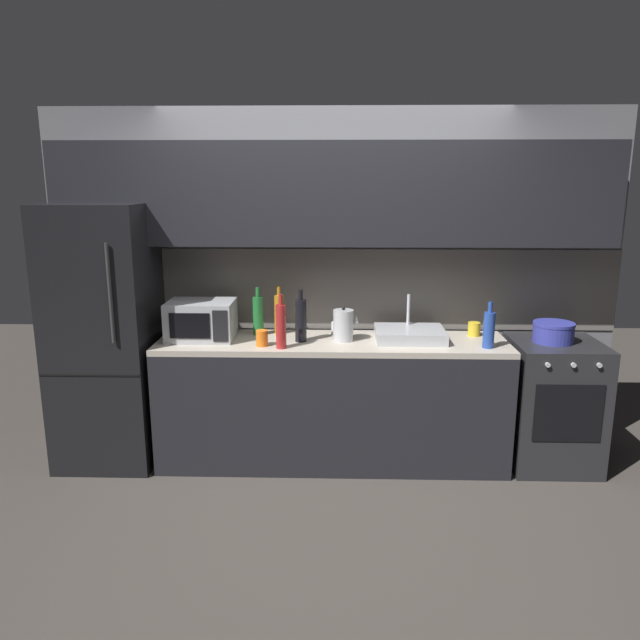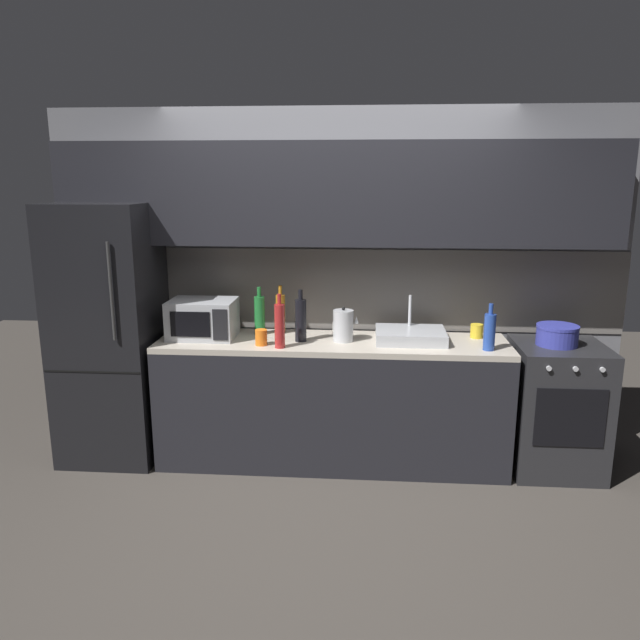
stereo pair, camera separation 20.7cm
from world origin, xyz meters
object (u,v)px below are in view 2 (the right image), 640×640
(wine_bottle_amber, at_px, (281,313))
(wine_bottle_blue, at_px, (490,331))
(kettle, at_px, (343,326))
(wine_bottle_dark, at_px, (301,320))
(mug_orange, at_px, (261,337))
(mug_yellow, at_px, (477,331))
(refrigerator, at_px, (110,333))
(oven_range, at_px, (556,408))
(microwave, at_px, (203,319))
(wine_bottle_red, at_px, (280,325))
(wine_bottle_green, at_px, (260,315))
(mug_white, at_px, (337,328))
(cooking_pot, at_px, (557,335))

(wine_bottle_amber, relative_size, wine_bottle_blue, 1.13)
(kettle, relative_size, wine_bottle_blue, 0.78)
(wine_bottle_dark, distance_m, mug_orange, 0.30)
(wine_bottle_dark, distance_m, mug_yellow, 1.25)
(refrigerator, distance_m, oven_range, 3.20)
(microwave, height_order, wine_bottle_red, wine_bottle_red)
(kettle, height_order, wine_bottle_dark, wine_bottle_dark)
(wine_bottle_amber, bearing_deg, wine_bottle_green, -163.51)
(oven_range, distance_m, wine_bottle_dark, 1.88)
(wine_bottle_amber, height_order, mug_white, wine_bottle_amber)
(wine_bottle_amber, height_order, cooking_pot, wine_bottle_amber)
(wine_bottle_dark, xyz_separation_m, mug_white, (0.25, 0.21, -0.11))
(refrigerator, relative_size, mug_white, 20.64)
(wine_bottle_amber, distance_m, wine_bottle_green, 0.15)
(wine_bottle_blue, bearing_deg, wine_bottle_red, -177.92)
(refrigerator, bearing_deg, wine_bottle_blue, -3.43)
(microwave, relative_size, mug_orange, 4.25)
(refrigerator, xyz_separation_m, mug_white, (1.63, 0.18, 0.02))
(wine_bottle_blue, xyz_separation_m, cooking_pot, (0.48, 0.16, -0.06))
(refrigerator, distance_m, kettle, 1.68)
(wine_bottle_dark, relative_size, mug_orange, 3.36)
(oven_range, bearing_deg, wine_bottle_blue, -163.13)
(oven_range, height_order, kettle, kettle)
(oven_range, bearing_deg, wine_bottle_green, 176.06)
(kettle, xyz_separation_m, wine_bottle_amber, (-0.47, 0.19, 0.04))
(oven_range, bearing_deg, wine_bottle_red, -173.77)
(wine_bottle_amber, bearing_deg, microwave, -162.43)
(refrigerator, relative_size, cooking_pot, 6.61)
(wine_bottle_green, relative_size, wine_bottle_blue, 1.11)
(wine_bottle_dark, bearing_deg, wine_bottle_green, 151.55)
(wine_bottle_red, xyz_separation_m, cooking_pot, (1.86, 0.21, -0.08))
(kettle, xyz_separation_m, cooking_pot, (1.45, 0.00, -0.04))
(kettle, distance_m, wine_bottle_blue, 0.98)
(wine_bottle_green, height_order, cooking_pot, wine_bottle_green)
(wine_bottle_blue, bearing_deg, refrigerator, 176.57)
(microwave, relative_size, mug_white, 5.15)
(wine_bottle_red, distance_m, cooking_pot, 1.88)
(refrigerator, height_order, wine_bottle_dark, refrigerator)
(wine_bottle_red, bearing_deg, cooking_pot, 6.39)
(mug_yellow, bearing_deg, oven_range, -16.25)
(wine_bottle_red, bearing_deg, wine_bottle_amber, 97.22)
(microwave, xyz_separation_m, kettle, (1.00, -0.02, -0.02))
(refrigerator, xyz_separation_m, mug_yellow, (2.62, 0.16, 0.03))
(mug_orange, distance_m, cooking_pot, 2.01)
(wine_bottle_green, bearing_deg, wine_bottle_dark, -28.45)
(oven_range, xyz_separation_m, mug_yellow, (-0.54, 0.16, 0.50))
(oven_range, distance_m, mug_orange, 2.10)
(refrigerator, xyz_separation_m, oven_range, (3.16, -0.00, -0.47))
(wine_bottle_amber, relative_size, mug_white, 3.95)
(wine_bottle_green, xyz_separation_m, mug_yellow, (1.55, 0.01, -0.10))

